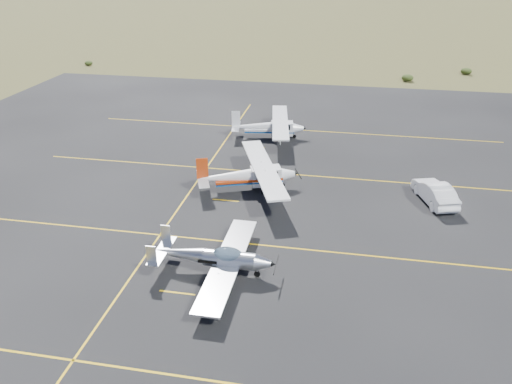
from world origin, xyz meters
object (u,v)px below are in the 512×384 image
at_px(aircraft_cessna, 249,175).
at_px(sedan, 435,192).
at_px(aircraft_low_wing, 216,258).
at_px(aircraft_plain, 269,126).

distance_m(aircraft_cessna, sedan, 13.57).
height_order(aircraft_low_wing, aircraft_cessna, aircraft_cessna).
height_order(aircraft_low_wing, aircraft_plain, aircraft_plain).
xyz_separation_m(aircraft_low_wing, aircraft_plain, (-0.60, 22.47, 0.19)).
xyz_separation_m(aircraft_cessna, aircraft_plain, (-0.31, 11.65, -0.09)).
bearing_deg(aircraft_cessna, aircraft_plain, 71.02).
relative_size(aircraft_plain, sedan, 2.21).
bearing_deg(aircraft_low_wing, aircraft_plain, 91.81).
bearing_deg(aircraft_low_wing, aircraft_cessna, 91.81).
distance_m(aircraft_low_wing, aircraft_plain, 22.48).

